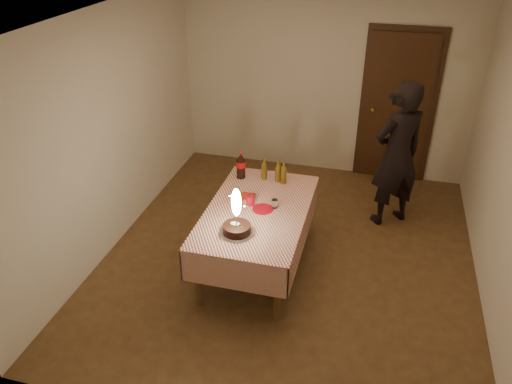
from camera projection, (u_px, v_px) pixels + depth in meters
ground at (289, 256)px, 5.61m from camera, size 4.00×4.50×0.01m
room_shell at (300, 116)px, 4.84m from camera, size 4.04×4.54×2.62m
dining_table at (257, 217)px, 5.17m from camera, size 1.02×1.72×0.72m
birthday_cake at (237, 222)px, 4.70m from camera, size 0.34×0.34×0.48m
red_plate at (263, 209)px, 5.12m from camera, size 0.22×0.22×0.01m
red_cup at (250, 201)px, 5.17m from camera, size 0.08×0.08×0.10m
clear_cup at (275, 204)px, 5.13m from camera, size 0.07×0.07×0.09m
napkin_stack at (247, 197)px, 5.32m from camera, size 0.15×0.15×0.02m
cola_bottle at (241, 165)px, 5.64m from camera, size 0.10×0.10×0.32m
amber_bottle_left at (264, 169)px, 5.63m from camera, size 0.06×0.06×0.26m
amber_bottle_right at (284, 173)px, 5.54m from camera, size 0.06×0.06×0.26m
amber_bottle_mid at (278, 172)px, 5.58m from camera, size 0.06×0.06×0.26m
photographer at (397, 155)px, 5.81m from camera, size 0.78×0.73×1.79m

